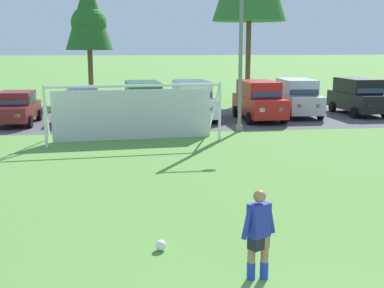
% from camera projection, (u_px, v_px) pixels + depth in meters
% --- Properties ---
extents(ground_plane, '(400.00, 400.00, 0.00)m').
position_uv_depth(ground_plane, '(191.00, 145.00, 20.86)').
color(ground_plane, '#598C3D').
extents(parking_lot_strip, '(52.00, 8.40, 0.01)m').
position_uv_depth(parking_lot_strip, '(176.00, 119.00, 28.12)').
color(parking_lot_strip, '#4C4C51').
rests_on(parking_lot_strip, ground).
extents(soccer_ball, '(0.22, 0.22, 0.22)m').
position_uv_depth(soccer_ball, '(161.00, 245.00, 10.10)').
color(soccer_ball, white).
rests_on(soccer_ball, ground).
extents(soccer_goal, '(7.57, 2.67, 2.57)m').
position_uv_depth(soccer_goal, '(134.00, 111.00, 21.68)').
color(soccer_goal, white).
rests_on(soccer_goal, ground).
extents(player_winger_right, '(0.71, 0.40, 1.64)m').
position_uv_depth(player_winger_right, '(259.00, 235.00, 8.73)').
color(player_winger_right, '#936B4C').
rests_on(player_winger_right, ground).
extents(parked_car_slot_far_left, '(2.05, 4.21, 1.72)m').
position_uv_depth(parked_car_slot_far_left, '(16.00, 108.00, 26.18)').
color(parked_car_slot_far_left, maroon).
rests_on(parked_car_slot_far_left, ground).
extents(parked_car_slot_left, '(2.16, 4.27, 1.72)m').
position_uv_depth(parked_car_slot_left, '(82.00, 105.00, 27.18)').
color(parked_car_slot_left, navy).
rests_on(parked_car_slot_left, ground).
extents(parked_car_slot_center_left, '(2.40, 4.73, 2.16)m').
position_uv_depth(parked_car_slot_center_left, '(143.00, 101.00, 27.08)').
color(parked_car_slot_center_left, '#194C2D').
rests_on(parked_car_slot_center_left, ground).
extents(parked_car_slot_center, '(2.37, 4.72, 2.16)m').
position_uv_depth(parked_car_slot_center, '(192.00, 100.00, 27.69)').
color(parked_car_slot_center, silver).
rests_on(parked_car_slot_center, ground).
extents(parked_car_slot_center_right, '(2.30, 4.68, 2.16)m').
position_uv_depth(parked_car_slot_center_right, '(259.00, 100.00, 27.61)').
color(parked_car_slot_center_right, red).
rests_on(parked_car_slot_center_right, ground).
extents(parked_car_slot_right, '(2.26, 4.66, 2.16)m').
position_uv_depth(parked_car_slot_right, '(297.00, 97.00, 29.16)').
color(parked_car_slot_right, '#B2B2BC').
rests_on(parked_car_slot_right, ground).
extents(parked_car_slot_far_right, '(2.31, 4.69, 2.16)m').
position_uv_depth(parked_car_slot_far_right, '(358.00, 96.00, 29.86)').
color(parked_car_slot_far_right, black).
rests_on(parked_car_slot_far_right, ground).
extents(tree_left_edge, '(3.39, 3.39, 9.04)m').
position_uv_depth(tree_left_edge, '(88.00, 15.00, 35.58)').
color(tree_left_edge, brown).
rests_on(tree_left_edge, ground).
extents(street_lamp, '(2.00, 0.32, 7.31)m').
position_uv_depth(street_lamp, '(244.00, 52.00, 23.50)').
color(street_lamp, slate).
rests_on(street_lamp, ground).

